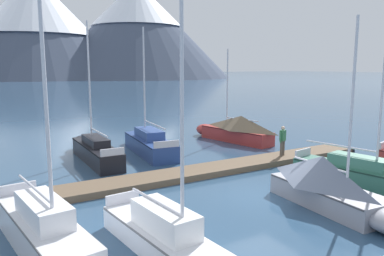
% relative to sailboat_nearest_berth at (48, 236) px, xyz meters
% --- Properties ---
extents(ground_plane, '(700.00, 700.00, 0.00)m').
position_rel_sailboat_nearest_berth_xyz_m(ground_plane, '(8.60, 1.18, -0.66)').
color(ground_plane, '#2D4C6B').
extents(mountain_shoulder_ridge, '(85.18, 85.18, 46.41)m').
position_rel_sailboat_nearest_berth_xyz_m(mountain_shoulder_ridge, '(24.20, 179.60, 24.27)').
color(mountain_shoulder_ridge, '#424C60').
rests_on(mountain_shoulder_ridge, ground).
extents(mountain_east_summit, '(90.00, 90.00, 45.97)m').
position_rel_sailboat_nearest_berth_xyz_m(mountain_east_summit, '(68.63, 168.14, 23.56)').
color(mountain_east_summit, '#424C60').
rests_on(mountain_east_summit, ground).
extents(dock, '(20.20, 2.37, 0.30)m').
position_rel_sailboat_nearest_berth_xyz_m(dock, '(8.60, 5.18, -0.51)').
color(dock, brown).
rests_on(dock, ground).
extents(sailboat_nearest_berth, '(2.19, 6.70, 6.96)m').
position_rel_sailboat_nearest_berth_xyz_m(sailboat_nearest_berth, '(0.00, 0.00, 0.00)').
color(sailboat_nearest_berth, silver).
rests_on(sailboat_nearest_berth, ground).
extents(sailboat_second_berth, '(1.95, 6.41, 7.95)m').
position_rel_sailboat_nearest_berth_xyz_m(sailboat_second_berth, '(2.94, -1.65, -0.11)').
color(sailboat_second_berth, white).
rests_on(sailboat_second_berth, ground).
extents(sailboat_mid_dock_port, '(1.38, 7.43, 7.82)m').
position_rel_sailboat_nearest_berth_xyz_m(sailboat_mid_dock_port, '(4.15, 10.80, -0.06)').
color(sailboat_mid_dock_port, black).
rests_on(sailboat_mid_dock_port, ground).
extents(sailboat_mid_dock_starboard, '(2.20, 7.19, 7.69)m').
position_rel_sailboat_nearest_berth_xyz_m(sailboat_mid_dock_starboard, '(7.62, 11.09, -0.05)').
color(sailboat_mid_dock_starboard, navy).
rests_on(sailboat_mid_dock_starboard, ground).
extents(sailboat_far_berth, '(2.13, 5.90, 7.00)m').
position_rel_sailboat_nearest_berth_xyz_m(sailboat_far_berth, '(9.93, -1.12, 0.22)').
color(sailboat_far_berth, '#93939E').
rests_on(sailboat_far_berth, ground).
extents(sailboat_outer_slip, '(2.57, 6.67, 7.36)m').
position_rel_sailboat_nearest_berth_xyz_m(sailboat_outer_slip, '(13.12, -0.25, -0.09)').
color(sailboat_outer_slip, '#336B56').
rests_on(sailboat_outer_slip, ground).
extents(sailboat_end_of_dock, '(2.78, 7.01, 6.55)m').
position_rel_sailboat_nearest_berth_xyz_m(sailboat_end_of_dock, '(14.43, 11.28, 0.23)').
color(sailboat_end_of_dock, '#B2332D').
rests_on(sailboat_end_of_dock, ground).
extents(person_on_dock, '(0.56, 0.33, 1.69)m').
position_rel_sailboat_nearest_berth_xyz_m(person_on_dock, '(13.43, 5.30, 0.60)').
color(person_on_dock, brown).
rests_on(person_on_dock, dock).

